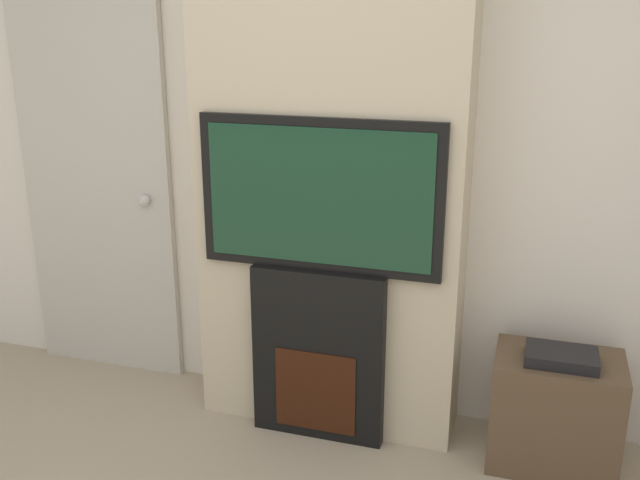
% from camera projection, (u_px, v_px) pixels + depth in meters
% --- Properties ---
extents(wall_back, '(6.00, 0.06, 2.70)m').
position_uv_depth(wall_back, '(343.00, 132.00, 3.27)').
color(wall_back, silver).
rests_on(wall_back, ground_plane).
extents(chimney_breast, '(1.19, 0.33, 2.70)m').
position_uv_depth(chimney_breast, '(331.00, 139.00, 3.09)').
color(chimney_breast, beige).
rests_on(chimney_breast, ground_plane).
extents(fireplace, '(0.61, 0.15, 0.81)m').
position_uv_depth(fireplace, '(320.00, 353.00, 3.23)').
color(fireplace, black).
rests_on(fireplace, ground_plane).
extents(television, '(1.06, 0.07, 0.66)m').
position_uv_depth(television, '(320.00, 195.00, 3.00)').
color(television, black).
rests_on(television, fireplace).
extents(media_stand, '(0.53, 0.36, 0.55)m').
position_uv_depth(media_stand, '(555.00, 410.00, 3.04)').
color(media_stand, brown).
rests_on(media_stand, ground_plane).
extents(entry_door, '(0.86, 0.09, 2.02)m').
position_uv_depth(entry_door, '(97.00, 187.00, 3.70)').
color(entry_door, '#BCB7AD').
rests_on(entry_door, ground_plane).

